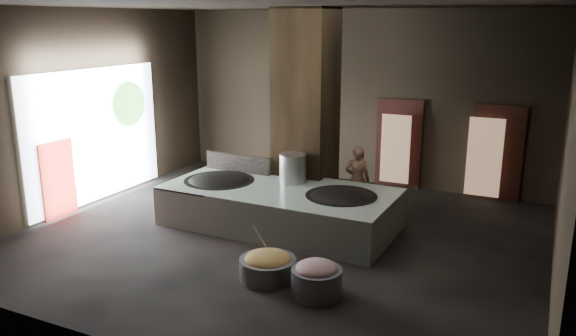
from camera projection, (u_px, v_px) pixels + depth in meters
The scene contains 28 objects.
floor at pixel (281, 237), 11.39m from camera, with size 10.00×9.00×0.10m, color black.
ceiling at pixel (280, 1), 10.22m from camera, with size 10.00×9.00×0.10m, color black.
back_wall at pixel (357, 97), 14.77m from camera, with size 10.00×0.10×4.50m, color black.
front_wall at pixel (114, 187), 6.84m from camera, with size 10.00×0.10×4.50m, color black.
left_wall at pixel (84, 109), 12.92m from camera, with size 0.10×9.00×4.50m, color black.
right_wall at pixel (572, 151), 8.69m from camera, with size 0.10×9.00×4.50m, color black.
pillar at pixel (306, 111), 12.58m from camera, with size 1.20×1.20×4.50m, color black.
hearth_platform at pixel (280, 207), 11.80m from camera, with size 4.79×2.29×0.83m, color #B8CAB5.
platform_cap at pixel (280, 189), 11.70m from camera, with size 4.69×2.25×0.03m, color black.
wok_left at pixel (219, 184), 12.28m from camera, with size 1.51×1.51×0.42m, color black.
wok_left_rim at pixel (219, 181), 12.26m from camera, with size 1.54×1.54×0.05m, color black.
wok_right at pixel (341, 200), 11.19m from camera, with size 1.41×1.41×0.40m, color black.
wok_right_rim at pixel (341, 196), 11.17m from camera, with size 1.44×1.44×0.05m, color black.
stock_pot at pixel (293, 168), 12.08m from camera, with size 0.58×0.58×0.63m, color #A9ACB1.
splash_guard at pixel (238, 163), 12.90m from camera, with size 1.67×0.06×0.42m, color black.
cook at pixel (357, 180), 12.51m from camera, with size 0.56×0.36×1.53m, color #97674D.
veg_basin at pixel (268, 268), 9.43m from camera, with size 0.96×0.96×0.35m, color slate.
veg_fill at pixel (268, 259), 9.39m from camera, with size 0.79×0.79×0.24m, color #99A44F.
ladle at pixel (264, 243), 9.53m from camera, with size 0.03×0.03×0.76m, color #A9ACB1.
meat_basin at pixel (317, 282), 8.84m from camera, with size 0.81×0.81×0.44m, color slate.
meat_fill at pixel (317, 269), 8.78m from camera, with size 0.67×0.67×0.26m, color #A7646E.
doorway_near at pixel (399, 145), 14.47m from camera, with size 1.18×0.08×2.38m, color black.
doorway_near_glow at pixel (395, 149), 14.25m from camera, with size 0.74×0.04×1.76m, color #8C6647.
doorway_far at pixel (497, 154), 13.47m from camera, with size 1.18×0.08×2.38m, color black.
doorway_far_glow at pixel (484, 158), 13.37m from camera, with size 0.81×0.04×1.90m, color #8C6647.
left_opening at pixel (96, 135), 13.22m from camera, with size 0.04×4.20×3.10m, color white.
pavilion_sliver at pixel (58, 180), 12.24m from camera, with size 0.05×0.90×1.70m, color maroon.
tree_silhouette at pixel (129, 104), 13.98m from camera, with size 0.28×1.10×1.10m, color #194714.
Camera 1 is at (4.75, -9.54, 4.22)m, focal length 35.00 mm.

